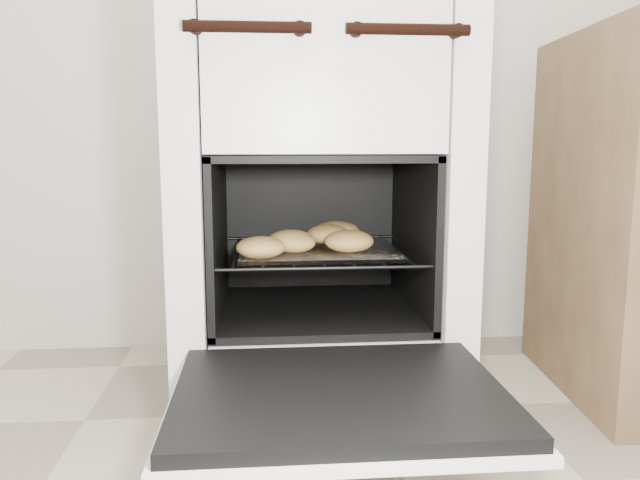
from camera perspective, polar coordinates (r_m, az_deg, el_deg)
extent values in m
cube|color=silver|center=(1.52, -0.54, 3.27)|extent=(0.62, 0.66, 0.95)
cylinder|color=black|center=(1.17, -6.63, 18.79)|extent=(0.23, 0.02, 0.02)
cylinder|color=black|center=(1.20, 8.07, 18.53)|extent=(0.23, 0.02, 0.02)
cube|color=black|center=(1.06, 1.79, -13.86)|extent=(0.54, 0.41, 0.02)
cube|color=silver|center=(1.06, 1.78, -14.78)|extent=(0.56, 0.43, 0.02)
cylinder|color=black|center=(1.45, -9.08, -1.11)|extent=(0.01, 0.43, 0.01)
cylinder|color=black|center=(1.48, 8.31, -0.85)|extent=(0.01, 0.43, 0.01)
cylinder|color=black|center=(1.25, 0.49, -2.61)|extent=(0.44, 0.01, 0.01)
cylinder|color=black|center=(1.65, -0.86, 0.23)|extent=(0.44, 0.01, 0.01)
cylinder|color=black|center=(1.45, -7.65, -1.09)|extent=(0.01, 0.41, 0.01)
cylinder|color=black|center=(1.44, -5.19, -1.06)|extent=(0.01, 0.41, 0.01)
cylinder|color=black|center=(1.44, -2.73, -1.03)|extent=(0.01, 0.41, 0.01)
cylinder|color=black|center=(1.45, -0.28, -0.99)|extent=(0.01, 0.41, 0.01)
cylinder|color=black|center=(1.45, 2.15, -0.96)|extent=(0.01, 0.41, 0.01)
cylinder|color=black|center=(1.46, 4.56, -0.92)|extent=(0.01, 0.41, 0.01)
cylinder|color=black|center=(1.47, 6.94, -0.88)|extent=(0.01, 0.41, 0.01)
cube|color=white|center=(1.43, -0.21, -0.89)|extent=(0.35, 0.31, 0.01)
ellipsoid|color=#BD864B|center=(1.53, 1.50, 0.83)|extent=(0.16, 0.16, 0.05)
ellipsoid|color=#BD864B|center=(1.38, -2.69, -0.06)|extent=(0.14, 0.14, 0.05)
ellipsoid|color=#BD864B|center=(1.48, 0.73, 0.53)|extent=(0.14, 0.14, 0.05)
ellipsoid|color=#BD864B|center=(1.37, -2.33, -0.21)|extent=(0.12, 0.12, 0.04)
ellipsoid|color=#BD864B|center=(1.38, 2.66, -0.08)|extent=(0.14, 0.14, 0.05)
ellipsoid|color=#BD864B|center=(1.31, -5.46, -0.66)|extent=(0.14, 0.14, 0.04)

